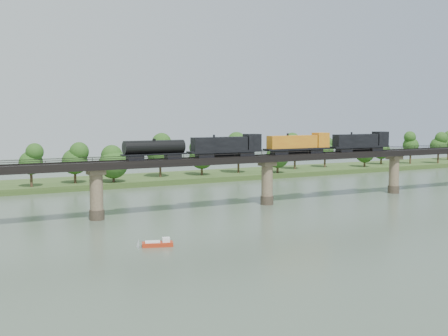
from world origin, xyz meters
TOP-DOWN VIEW (x-y plane):
  - ground at (0.00, 0.00)m, footprint 400.00×400.00m
  - far_bank at (0.00, 85.00)m, footprint 300.00×24.00m
  - bridge at (0.00, 30.00)m, footprint 236.00×30.00m
  - bridge_superstructure at (0.00, 30.00)m, footprint 220.00×4.90m
  - far_treeline at (-8.21, 80.52)m, footprint 289.06×17.54m
  - freight_train at (2.08, 30.00)m, footprint 71.34×2.78m
  - motorboat at (-37.89, 3.09)m, footprint 5.14×3.19m

SIDE VIEW (x-z plane):
  - ground at x=0.00m, z-range 0.00..0.00m
  - motorboat at x=-37.89m, z-range -0.21..1.14m
  - far_bank at x=0.00m, z-range 0.00..1.60m
  - bridge at x=0.00m, z-range -0.29..11.21m
  - far_treeline at x=-8.21m, z-range 2.03..15.63m
  - bridge_superstructure at x=0.00m, z-range 11.42..12.17m
  - freight_train at x=2.08m, z-range 11.39..16.30m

